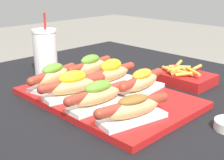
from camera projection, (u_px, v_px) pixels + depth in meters
serving_tray at (107, 97)px, 0.91m from camera, size 0.50×0.34×0.02m
hot_dog_0 at (53, 76)px, 0.97m from camera, size 0.10×0.21×0.07m
hot_dog_1 at (73, 85)px, 0.88m from camera, size 0.09×0.21×0.08m
hot_dog_2 at (98, 95)px, 0.81m from camera, size 0.07×0.21×0.07m
hot_dog_3 at (133, 108)px, 0.73m from camera, size 0.09×0.21×0.07m
hot_dog_4 at (90, 66)px, 1.07m from camera, size 0.08×0.21×0.07m
hot_dog_5 at (111, 73)px, 0.99m from camera, size 0.06×0.21×0.08m
hot_dog_6 at (142, 82)px, 0.92m from camera, size 0.08×0.21×0.07m
drink_cup at (45, 52)px, 1.14m from camera, size 0.09×0.09×0.23m
fries_basket at (184, 77)px, 1.06m from camera, size 0.19×0.14×0.06m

